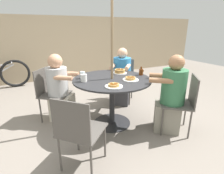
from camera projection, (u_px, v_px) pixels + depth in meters
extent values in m
plane|color=gray|center=(112.00, 123.00, 2.87)|extent=(12.00, 12.00, 0.00)
cube|color=tan|center=(65.00, 48.00, 5.20)|extent=(10.00, 0.06, 1.81)
cylinder|color=#28282B|center=(112.00, 122.00, 2.87)|extent=(0.59, 0.59, 0.01)
cylinder|color=#28282B|center=(112.00, 102.00, 2.75)|extent=(0.08, 0.08, 0.73)
cylinder|color=#28282B|center=(112.00, 79.00, 2.63)|extent=(1.18, 1.18, 0.02)
cylinder|color=#846B4C|center=(112.00, 49.00, 2.48)|extent=(0.04, 0.04, 2.41)
cylinder|color=#514C47|center=(71.00, 103.00, 3.10)|extent=(0.02, 0.02, 0.43)
cylinder|color=#514C47|center=(62.00, 112.00, 2.75)|extent=(0.02, 0.02, 0.43)
cylinder|color=#514C47|center=(52.00, 102.00, 3.15)|extent=(0.02, 0.02, 0.43)
cylinder|color=#514C47|center=(41.00, 111.00, 2.81)|extent=(0.02, 0.02, 0.43)
cube|color=#514C47|center=(55.00, 94.00, 2.88)|extent=(0.60, 0.60, 0.02)
cube|color=#514C47|center=(42.00, 81.00, 2.85)|extent=(0.26, 0.34, 0.41)
cube|color=beige|center=(63.00, 107.00, 2.94)|extent=(0.47, 0.46, 0.43)
cylinder|color=#B2B2B2|center=(57.00, 82.00, 2.80)|extent=(0.33, 0.33, 0.46)
sphere|color=tan|center=(55.00, 61.00, 2.69)|extent=(0.22, 0.22, 0.22)
cylinder|color=tan|center=(70.00, 74.00, 2.86)|extent=(0.27, 0.22, 0.07)
cylinder|color=tan|center=(63.00, 78.00, 2.61)|extent=(0.27, 0.22, 0.07)
cylinder|color=#514C47|center=(78.00, 135.00, 2.17)|extent=(0.02, 0.02, 0.43)
cylinder|color=#514C47|center=(105.00, 141.00, 2.06)|extent=(0.02, 0.02, 0.43)
cylinder|color=#514C47|center=(60.00, 154.00, 1.84)|extent=(0.02, 0.02, 0.43)
cylinder|color=#514C47|center=(91.00, 163.00, 1.73)|extent=(0.02, 0.02, 0.43)
cube|color=#514C47|center=(83.00, 130.00, 1.88)|extent=(0.61, 0.61, 0.02)
cube|color=#514C47|center=(70.00, 122.00, 1.62)|extent=(0.30, 0.31, 0.41)
cylinder|color=#514C47|center=(162.00, 122.00, 2.48)|extent=(0.02, 0.02, 0.43)
cylinder|color=#514C47|center=(161.00, 111.00, 2.81)|extent=(0.02, 0.02, 0.43)
cylinder|color=#514C47|center=(190.00, 125.00, 2.40)|extent=(0.02, 0.02, 0.43)
cylinder|color=#514C47|center=(185.00, 113.00, 2.74)|extent=(0.02, 0.02, 0.43)
cube|color=#514C47|center=(176.00, 103.00, 2.54)|extent=(0.61, 0.61, 0.02)
cube|color=#514C47|center=(194.00, 91.00, 2.42)|extent=(0.27, 0.33, 0.41)
cube|color=gray|center=(167.00, 116.00, 2.63)|extent=(0.48, 0.48, 0.43)
cylinder|color=#38754C|center=(174.00, 87.00, 2.47)|extent=(0.34, 0.34, 0.51)
sphere|color=#A3704C|center=(177.00, 63.00, 2.35)|extent=(0.21, 0.21, 0.21)
cylinder|color=#A3704C|center=(161.00, 81.00, 2.34)|extent=(0.29, 0.25, 0.07)
cylinder|color=#A3704C|center=(160.00, 76.00, 2.59)|extent=(0.29, 0.25, 0.07)
cylinder|color=#514C47|center=(130.00, 95.00, 3.47)|extent=(0.02, 0.02, 0.43)
cylinder|color=#514C47|center=(112.00, 93.00, 3.55)|extent=(0.02, 0.02, 0.43)
cylinder|color=#514C47|center=(132.00, 89.00, 3.81)|extent=(0.02, 0.02, 0.43)
cylinder|color=#514C47|center=(115.00, 88.00, 3.89)|extent=(0.02, 0.02, 0.43)
cube|color=#514C47|center=(122.00, 81.00, 3.61)|extent=(0.61, 0.61, 0.02)
cube|color=#514C47|center=(124.00, 69.00, 3.73)|extent=(0.33, 0.28, 0.41)
cube|color=#3D3D42|center=(121.00, 93.00, 3.58)|extent=(0.49, 0.49, 0.43)
cylinder|color=teal|center=(122.00, 70.00, 3.47)|extent=(0.35, 0.35, 0.50)
sphere|color=#DBA884|center=(122.00, 53.00, 3.37)|extent=(0.20, 0.20, 0.20)
cylinder|color=#DBA884|center=(128.00, 67.00, 3.22)|extent=(0.27, 0.30, 0.07)
cylinder|color=#DBA884|center=(113.00, 66.00, 3.28)|extent=(0.27, 0.30, 0.07)
cylinder|color=white|center=(120.00, 73.00, 2.93)|extent=(0.23, 0.23, 0.01)
cylinder|color=#BC8947|center=(120.00, 72.00, 2.93)|extent=(0.18, 0.18, 0.01)
cylinder|color=#BC8947|center=(120.00, 71.00, 2.92)|extent=(0.17, 0.17, 0.01)
cylinder|color=#BC8947|center=(120.00, 71.00, 2.91)|extent=(0.18, 0.18, 0.01)
cylinder|color=#BC8947|center=(120.00, 70.00, 2.91)|extent=(0.18, 0.18, 0.01)
ellipsoid|color=brown|center=(120.00, 69.00, 2.90)|extent=(0.14, 0.13, 0.00)
cube|color=#F4E084|center=(120.00, 69.00, 2.90)|extent=(0.03, 0.03, 0.01)
cylinder|color=white|center=(114.00, 86.00, 2.26)|extent=(0.23, 0.23, 0.01)
cylinder|color=#BC8947|center=(114.00, 86.00, 2.25)|extent=(0.15, 0.15, 0.01)
cylinder|color=#BC8947|center=(114.00, 85.00, 2.25)|extent=(0.14, 0.14, 0.01)
cylinder|color=#BC8947|center=(114.00, 84.00, 2.25)|extent=(0.15, 0.15, 0.01)
ellipsoid|color=brown|center=(114.00, 84.00, 2.25)|extent=(0.11, 0.10, 0.00)
cube|color=#F4E084|center=(113.00, 83.00, 2.25)|extent=(0.03, 0.03, 0.01)
cylinder|color=white|center=(131.00, 80.00, 2.54)|extent=(0.23, 0.23, 0.01)
cylinder|color=#BC8947|center=(131.00, 79.00, 2.54)|extent=(0.14, 0.14, 0.01)
cylinder|color=#BC8947|center=(130.00, 78.00, 2.53)|extent=(0.14, 0.14, 0.01)
cylinder|color=#BC8947|center=(130.00, 77.00, 2.53)|extent=(0.15, 0.15, 0.01)
ellipsoid|color=brown|center=(131.00, 77.00, 2.53)|extent=(0.12, 0.11, 0.00)
cube|color=#F4E084|center=(131.00, 76.00, 2.53)|extent=(0.02, 0.02, 0.01)
cylinder|color=#602D0F|center=(141.00, 72.00, 2.81)|extent=(0.07, 0.07, 0.10)
cylinder|color=#602D0F|center=(141.00, 68.00, 2.79)|extent=(0.03, 0.03, 0.04)
torus|color=#602D0F|center=(143.00, 71.00, 2.82)|extent=(0.05, 0.01, 0.05)
cylinder|color=white|center=(84.00, 78.00, 2.47)|extent=(0.09, 0.09, 0.10)
cylinder|color=white|center=(84.00, 74.00, 2.45)|extent=(0.09, 0.09, 0.01)
cylinder|color=silver|center=(83.00, 75.00, 2.62)|extent=(0.07, 0.07, 0.10)
torus|color=black|center=(15.00, 73.00, 4.52)|extent=(0.71, 0.08, 0.71)
cylinder|color=#B2B2B7|center=(4.00, 70.00, 4.38)|extent=(0.48, 0.05, 0.27)
cylinder|color=#B2B2B7|center=(12.00, 62.00, 4.41)|extent=(0.04, 0.44, 0.03)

